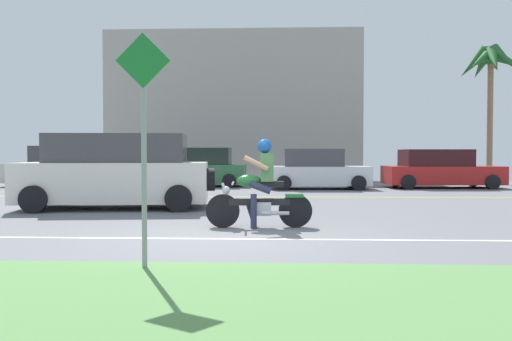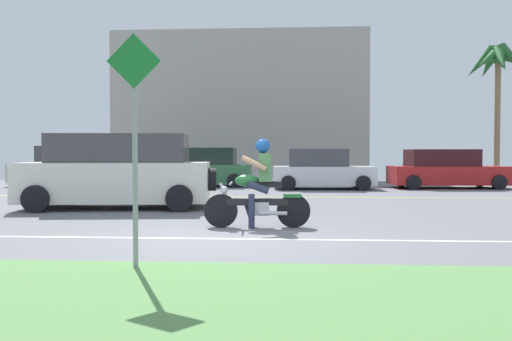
{
  "view_description": "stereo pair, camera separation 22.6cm",
  "coord_description": "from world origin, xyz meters",
  "px_view_note": "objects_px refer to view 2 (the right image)",
  "views": [
    {
      "loc": [
        0.89,
        -8.42,
        1.36
      ],
      "look_at": [
        0.39,
        3.09,
        1.0
      ],
      "focal_mm": 36.85,
      "sensor_mm": 36.0,
      "label": 1
    },
    {
      "loc": [
        1.12,
        -8.4,
        1.36
      ],
      "look_at": [
        0.39,
        3.09,
        1.0
      ],
      "focal_mm": 36.85,
      "sensor_mm": 36.0,
      "label": 2
    }
  ],
  "objects_px": {
    "parked_car_0": "(67,167)",
    "parked_car_2": "(321,170)",
    "parked_car_1": "(202,168)",
    "palm_tree_0": "(498,65)",
    "street_sign": "(135,128)",
    "parked_car_3": "(446,170)",
    "suv_nearby": "(118,172)",
    "motorcyclist": "(258,190)"
  },
  "relations": [
    {
      "from": "parked_car_0",
      "to": "parked_car_2",
      "type": "height_order",
      "value": "parked_car_0"
    },
    {
      "from": "parked_car_1",
      "to": "palm_tree_0",
      "type": "distance_m",
      "value": 13.96
    },
    {
      "from": "palm_tree_0",
      "to": "street_sign",
      "type": "bearing_deg",
      "value": -121.17
    },
    {
      "from": "parked_car_3",
      "to": "palm_tree_0",
      "type": "distance_m",
      "value": 6.28
    },
    {
      "from": "parked_car_0",
      "to": "parked_car_3",
      "type": "distance_m",
      "value": 15.66
    },
    {
      "from": "parked_car_0",
      "to": "palm_tree_0",
      "type": "relative_size",
      "value": 0.7
    },
    {
      "from": "palm_tree_0",
      "to": "parked_car_1",
      "type": "bearing_deg",
      "value": -169.97
    },
    {
      "from": "suv_nearby",
      "to": "palm_tree_0",
      "type": "relative_size",
      "value": 0.78
    },
    {
      "from": "parked_car_1",
      "to": "palm_tree_0",
      "type": "xyz_separation_m",
      "value": [
        12.99,
        2.3,
        4.56
      ]
    },
    {
      "from": "parked_car_0",
      "to": "parked_car_3",
      "type": "relative_size",
      "value": 0.96
    },
    {
      "from": "motorcyclist",
      "to": "parked_car_3",
      "type": "bearing_deg",
      "value": 59.7
    },
    {
      "from": "parked_car_2",
      "to": "parked_car_3",
      "type": "height_order",
      "value": "parked_car_2"
    },
    {
      "from": "parked_car_3",
      "to": "palm_tree_0",
      "type": "bearing_deg",
      "value": 43.61
    },
    {
      "from": "motorcyclist",
      "to": "suv_nearby",
      "type": "height_order",
      "value": "suv_nearby"
    },
    {
      "from": "parked_car_1",
      "to": "street_sign",
      "type": "height_order",
      "value": "street_sign"
    },
    {
      "from": "suv_nearby",
      "to": "street_sign",
      "type": "distance_m",
      "value": 7.53
    },
    {
      "from": "palm_tree_0",
      "to": "parked_car_3",
      "type": "bearing_deg",
      "value": -136.39
    },
    {
      "from": "parked_car_3",
      "to": "suv_nearby",
      "type": "bearing_deg",
      "value": -141.66
    },
    {
      "from": "motorcyclist",
      "to": "parked_car_2",
      "type": "relative_size",
      "value": 0.5
    },
    {
      "from": "parked_car_2",
      "to": "parked_car_3",
      "type": "bearing_deg",
      "value": 9.54
    },
    {
      "from": "suv_nearby",
      "to": "palm_tree_0",
      "type": "height_order",
      "value": "palm_tree_0"
    },
    {
      "from": "parked_car_2",
      "to": "parked_car_3",
      "type": "distance_m",
      "value": 5.03
    },
    {
      "from": "parked_car_0",
      "to": "parked_car_1",
      "type": "xyz_separation_m",
      "value": [
        5.77,
        0.13,
        -0.03
      ]
    },
    {
      "from": "parked_car_3",
      "to": "parked_car_1",
      "type": "bearing_deg",
      "value": 176.19
    },
    {
      "from": "parked_car_2",
      "to": "suv_nearby",
      "type": "bearing_deg",
      "value": -126.55
    },
    {
      "from": "suv_nearby",
      "to": "parked_car_2",
      "type": "bearing_deg",
      "value": 53.45
    },
    {
      "from": "parked_car_3",
      "to": "street_sign",
      "type": "relative_size",
      "value": 1.68
    },
    {
      "from": "suv_nearby",
      "to": "parked_car_0",
      "type": "bearing_deg",
      "value": 120.28
    },
    {
      "from": "parked_car_2",
      "to": "parked_car_1",
      "type": "bearing_deg",
      "value": 163.13
    },
    {
      "from": "parked_car_0",
      "to": "motorcyclist",
      "type": "bearing_deg",
      "value": -53.82
    },
    {
      "from": "parked_car_3",
      "to": "street_sign",
      "type": "xyz_separation_m",
      "value": [
        -7.97,
        -15.35,
        0.93
      ]
    },
    {
      "from": "motorcyclist",
      "to": "street_sign",
      "type": "relative_size",
      "value": 0.72
    },
    {
      "from": "motorcyclist",
      "to": "palm_tree_0",
      "type": "bearing_deg",
      "value": 55.83
    },
    {
      "from": "suv_nearby",
      "to": "parked_car_0",
      "type": "distance_m",
      "value": 10.22
    },
    {
      "from": "parked_car_1",
      "to": "parked_car_0",
      "type": "bearing_deg",
      "value": -178.68
    },
    {
      "from": "suv_nearby",
      "to": "palm_tree_0",
      "type": "distance_m",
      "value": 18.2
    },
    {
      "from": "parked_car_0",
      "to": "parked_car_1",
      "type": "distance_m",
      "value": 5.77
    },
    {
      "from": "suv_nearby",
      "to": "parked_car_3",
      "type": "relative_size",
      "value": 1.07
    },
    {
      "from": "suv_nearby",
      "to": "street_sign",
      "type": "bearing_deg",
      "value": -70.27
    },
    {
      "from": "motorcyclist",
      "to": "palm_tree_0",
      "type": "relative_size",
      "value": 0.31
    },
    {
      "from": "suv_nearby",
      "to": "street_sign",
      "type": "relative_size",
      "value": 1.8
    },
    {
      "from": "parked_car_1",
      "to": "parked_car_3",
      "type": "distance_m",
      "value": 9.91
    }
  ]
}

